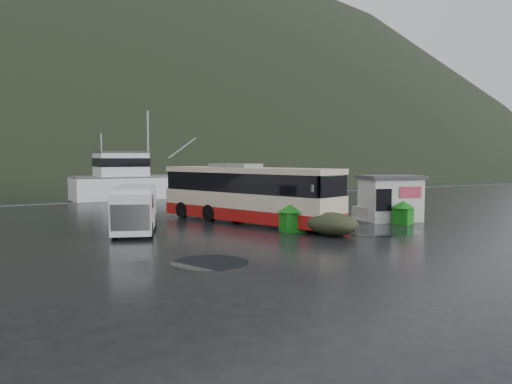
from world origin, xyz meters
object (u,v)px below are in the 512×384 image
jersey_barrier_c (408,216)px  waste_bin_right (403,224)px  white_van (136,232)px  ticket_kiosk (390,221)px  jersey_barrier_a (317,224)px  dome_tent (332,235)px  fishing_trawler (174,192)px  coach_bus (248,222)px  waste_bin_left (292,232)px  jersey_barrier_b (363,220)px

jersey_barrier_c → waste_bin_right: bearing=-140.9°
white_van → ticket_kiosk: (14.25, -3.08, 0.00)m
jersey_barrier_a → dome_tent: bearing=-117.5°
white_van → jersey_barrier_a: white_van is taller
white_van → fishing_trawler: (11.99, 25.94, 0.00)m
white_van → jersey_barrier_c: (16.96, -1.93, 0.00)m
coach_bus → white_van: bearing=166.2°
dome_tent → fishing_trawler: bearing=82.5°
waste_bin_right → jersey_barrier_c: 4.14m
waste_bin_left → fishing_trawler: fishing_trawler is taller
jersey_barrier_b → coach_bus: bearing=157.9°
ticket_kiosk → jersey_barrier_b: (-1.28, 0.91, 0.00)m
white_van → waste_bin_left: 7.79m
jersey_barrier_c → coach_bus: bearing=167.2°
dome_tent → jersey_barrier_a: dome_tent is taller
waste_bin_left → jersey_barrier_a: size_ratio=0.87×
waste_bin_right → jersey_barrier_c: size_ratio=0.84×
coach_bus → jersey_barrier_b: coach_bus is taller
ticket_kiosk → waste_bin_right: bearing=-92.3°
coach_bus → jersey_barrier_a: coach_bus is taller
dome_tent → jersey_barrier_c: dome_tent is taller
ticket_kiosk → white_van: bearing=-175.7°
jersey_barrier_b → waste_bin_left: bearing=-165.1°
coach_bus → white_van: (-6.62, -0.42, 0.00)m
coach_bus → fishing_trawler: (5.37, 25.52, 0.00)m
waste_bin_left → ticket_kiosk: ticket_kiosk is taller
jersey_barrier_b → fishing_trawler: size_ratio=0.06×
waste_bin_left → dome_tent: 2.13m
waste_bin_left → dome_tent: bearing=-61.2°
waste_bin_left → ticket_kiosk: (7.46, 0.73, 0.00)m
dome_tent → ticket_kiosk: (6.43, 2.60, 0.00)m
coach_bus → dome_tent: coach_bus is taller
waste_bin_right → ticket_kiosk: (0.50, 1.47, 0.00)m
dome_tent → jersey_barrier_b: dome_tent is taller
dome_tent → ticket_kiosk: bearing=22.0°
white_van → fishing_trawler: 28.58m
coach_bus → jersey_barrier_c: size_ratio=7.64×
white_van → dome_tent: 9.66m
jersey_barrier_c → jersey_barrier_a: bearing=-179.3°
coach_bus → fishing_trawler: bearing=60.7°
dome_tent → ticket_kiosk: size_ratio=0.81×
waste_bin_right → jersey_barrier_a: waste_bin_right is taller
ticket_kiosk → fishing_trawler: 29.10m
white_van → dome_tent: (7.82, -5.67, 0.00)m
coach_bus → white_van: 6.63m
waste_bin_right → jersey_barrier_c: waste_bin_right is taller
ticket_kiosk → jersey_barrier_c: (2.71, 1.14, 0.00)m
dome_tent → jersey_barrier_c: (9.14, 3.74, 0.00)m
waste_bin_left → jersey_barrier_b: (6.18, 1.64, 0.00)m
coach_bus → dome_tent: (1.20, -6.09, 0.00)m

